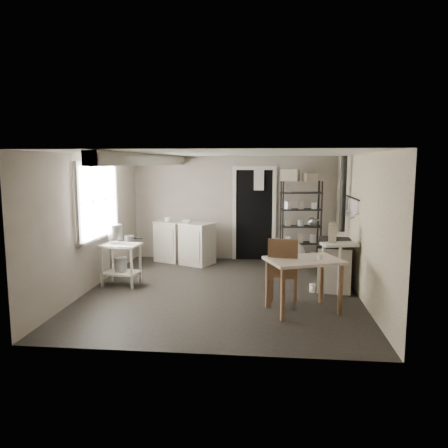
# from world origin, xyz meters

# --- Properties ---
(floor) EXTENTS (5.00, 5.00, 0.00)m
(floor) POSITION_xyz_m (0.00, 0.00, 0.00)
(floor) COLOR black
(floor) RESTS_ON ground
(ceiling) EXTENTS (5.00, 5.00, 0.00)m
(ceiling) POSITION_xyz_m (0.00, 0.00, 2.30)
(ceiling) COLOR white
(ceiling) RESTS_ON wall_back
(wall_back) EXTENTS (4.50, 0.02, 2.30)m
(wall_back) POSITION_xyz_m (0.00, 2.50, 1.15)
(wall_back) COLOR gray
(wall_back) RESTS_ON ground
(wall_front) EXTENTS (4.50, 0.02, 2.30)m
(wall_front) POSITION_xyz_m (0.00, -2.50, 1.15)
(wall_front) COLOR gray
(wall_front) RESTS_ON ground
(wall_left) EXTENTS (0.02, 5.00, 2.30)m
(wall_left) POSITION_xyz_m (-2.25, 0.00, 1.15)
(wall_left) COLOR gray
(wall_left) RESTS_ON ground
(wall_right) EXTENTS (0.02, 5.00, 2.30)m
(wall_right) POSITION_xyz_m (2.25, 0.00, 1.15)
(wall_right) COLOR gray
(wall_right) RESTS_ON ground
(window) EXTENTS (0.12, 1.76, 1.28)m
(window) POSITION_xyz_m (-2.22, 0.20, 1.50)
(window) COLOR beige
(window) RESTS_ON wall_left
(doorway) EXTENTS (0.96, 0.10, 2.08)m
(doorway) POSITION_xyz_m (0.45, 2.47, 1.00)
(doorway) COLOR beige
(doorway) RESTS_ON ground
(ceiling_beam) EXTENTS (0.18, 5.00, 0.18)m
(ceiling_beam) POSITION_xyz_m (-1.20, 0.00, 2.20)
(ceiling_beam) COLOR beige
(ceiling_beam) RESTS_ON ceiling
(wallpaper_panel) EXTENTS (0.01, 5.00, 2.30)m
(wallpaper_panel) POSITION_xyz_m (2.24, 0.00, 1.15)
(wallpaper_panel) COLOR beige
(wallpaper_panel) RESTS_ON wall_right
(utensil_rail) EXTENTS (0.06, 1.20, 0.44)m
(utensil_rail) POSITION_xyz_m (2.19, 0.60, 1.55)
(utensil_rail) COLOR silver
(utensil_rail) RESTS_ON wall_right
(prep_table) EXTENTS (0.70, 0.53, 0.74)m
(prep_table) POSITION_xyz_m (-1.81, 0.14, 0.40)
(prep_table) COLOR beige
(prep_table) RESTS_ON ground
(stockpot) EXTENTS (0.30, 0.30, 0.27)m
(stockpot) POSITION_xyz_m (-1.93, 0.21, 0.94)
(stockpot) COLOR silver
(stockpot) RESTS_ON prep_table
(saucepan) EXTENTS (0.21, 0.21, 0.09)m
(saucepan) POSITION_xyz_m (-1.64, 0.13, 0.85)
(saucepan) COLOR silver
(saucepan) RESTS_ON prep_table
(bucket) EXTENTS (0.28, 0.28, 0.24)m
(bucket) POSITION_xyz_m (-1.81, 0.14, 0.39)
(bucket) COLOR silver
(bucket) RESTS_ON prep_table
(base_cabinets) EXTENTS (1.47, 1.09, 0.89)m
(base_cabinets) POSITION_xyz_m (-1.04, 2.03, 0.46)
(base_cabinets) COLOR beige
(base_cabinets) RESTS_ON ground
(mixing_bowl) EXTENTS (0.31, 0.31, 0.07)m
(mixing_bowl) POSITION_xyz_m (-0.98, 1.96, 0.95)
(mixing_bowl) COLOR white
(mixing_bowl) RESTS_ON base_cabinets
(counter_cup) EXTENTS (0.14, 0.14, 0.11)m
(counter_cup) POSITION_xyz_m (-1.41, 1.99, 0.97)
(counter_cup) COLOR white
(counter_cup) RESTS_ON base_cabinets
(shelf_rack) EXTENTS (0.88, 0.43, 1.78)m
(shelf_rack) POSITION_xyz_m (1.45, 2.07, 0.95)
(shelf_rack) COLOR black
(shelf_rack) RESTS_ON ground
(shelf_jar) EXTENTS (0.10, 0.10, 0.20)m
(shelf_jar) POSITION_xyz_m (1.11, 2.06, 1.37)
(shelf_jar) COLOR white
(shelf_jar) RESTS_ON shelf_rack
(storage_box_a) EXTENTS (0.41, 0.38, 0.24)m
(storage_box_a) POSITION_xyz_m (1.21, 2.07, 2.01)
(storage_box_a) COLOR beige
(storage_box_a) RESTS_ON shelf_rack
(storage_box_b) EXTENTS (0.32, 0.30, 0.16)m
(storage_box_b) POSITION_xyz_m (1.61, 2.02, 1.99)
(storage_box_b) COLOR beige
(storage_box_b) RESTS_ON shelf_rack
(stove) EXTENTS (0.70, 1.09, 0.80)m
(stove) POSITION_xyz_m (1.92, 0.45, 0.44)
(stove) COLOR beige
(stove) RESTS_ON ground
(stovepipe) EXTENTS (0.13, 0.13, 1.49)m
(stovepipe) POSITION_xyz_m (2.11, 0.92, 1.59)
(stovepipe) COLOR black
(stovepipe) RESTS_ON stove
(side_ledge) EXTENTS (0.62, 0.43, 0.87)m
(side_ledge) POSITION_xyz_m (1.91, -0.09, 0.43)
(side_ledge) COLOR beige
(side_ledge) RESTS_ON ground
(oats_box) EXTENTS (0.14, 0.21, 0.30)m
(oats_box) POSITION_xyz_m (1.80, -0.03, 1.01)
(oats_box) COLOR beige
(oats_box) RESTS_ON side_ledge
(work_table) EXTENTS (1.21, 1.04, 0.78)m
(work_table) POSITION_xyz_m (1.28, -0.92, 0.38)
(work_table) COLOR beige
(work_table) RESTS_ON ground
(table_cup) EXTENTS (0.10, 0.10, 0.09)m
(table_cup) POSITION_xyz_m (1.49, -0.98, 0.80)
(table_cup) COLOR white
(table_cup) RESTS_ON work_table
(chair) EXTENTS (0.48, 0.50, 1.06)m
(chair) POSITION_xyz_m (1.00, -0.67, 0.48)
(chair) COLOR brown
(chair) RESTS_ON ground
(flour_sack) EXTENTS (0.48, 0.43, 0.51)m
(flour_sack) POSITION_xyz_m (1.33, 1.94, 0.24)
(flour_sack) COLOR beige
(flour_sack) RESTS_ON ground
(floor_crock) EXTENTS (0.13, 0.13, 0.13)m
(floor_crock) POSITION_xyz_m (1.52, 0.07, 0.08)
(floor_crock) COLOR white
(floor_crock) RESTS_ON ground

